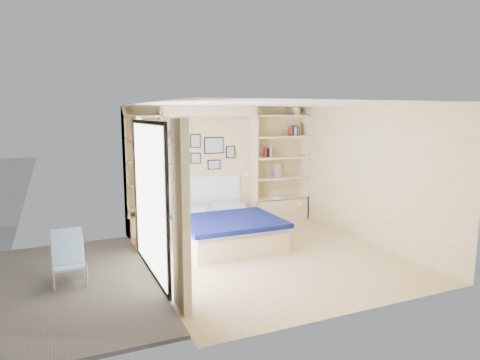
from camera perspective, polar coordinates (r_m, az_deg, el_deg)
name	(u,v)px	position (r m, az deg, el deg)	size (l,w,h in m)	color
ground	(270,256)	(7.28, 3.97, -10.02)	(4.50, 4.50, 0.00)	tan
room_shell	(215,181)	(8.22, -3.30, -0.08)	(4.50, 4.50, 4.50)	#D7BE83
bed	(222,228)	(7.90, -2.39, -6.37)	(1.75, 2.31, 1.07)	beige
photo_gallery	(200,150)	(8.79, -5.35, 3.94)	(1.48, 0.02, 0.82)	black
reading_lamps	(211,176)	(8.69, -3.88, 0.56)	(1.92, 0.12, 0.15)	silver
shelf_decor	(270,145)	(9.25, 4.06, 4.68)	(3.53, 0.23, 2.03)	#A51E1E
deck	(31,291)	(6.53, -26.10, -13.19)	(3.20, 4.00, 0.05)	brown
deck_chair	(68,258)	(6.54, -21.91, -9.61)	(0.45, 0.74, 0.74)	tan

